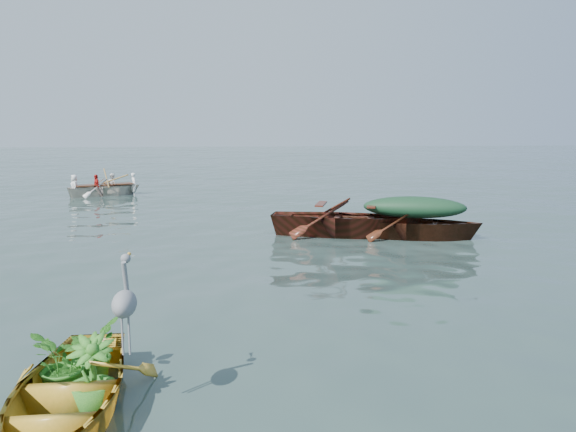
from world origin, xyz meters
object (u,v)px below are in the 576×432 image
at_px(rowed_boat, 105,196).
at_px(heron, 125,321).
at_px(yellow_dinghy, 67,422).
at_px(open_wooden_boat, 346,236).
at_px(green_tarp_boat, 413,238).

bearing_deg(rowed_boat, heron, 167.08).
xyz_separation_m(yellow_dinghy, open_wooden_boat, (4.35, 8.42, 0.00)).
height_order(yellow_dinghy, heron, heron).
relative_size(yellow_dinghy, heron, 3.63).
height_order(green_tarp_boat, heron, heron).
relative_size(green_tarp_boat, heron, 4.79).
bearing_deg(heron, green_tarp_boat, 55.08).
relative_size(rowed_boat, heron, 4.18).
xyz_separation_m(yellow_dinghy, rowed_boat, (-3.31, 17.50, 0.00)).
bearing_deg(rowed_boat, green_tarp_boat, -161.44).
xyz_separation_m(green_tarp_boat, rowed_boat, (-9.21, 9.55, 0.00)).
bearing_deg(rowed_boat, yellow_dinghy, 165.31).
bearing_deg(green_tarp_boat, rowed_boat, 60.86).
distance_m(green_tarp_boat, heron, 9.58).
distance_m(rowed_boat, heron, 17.89).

